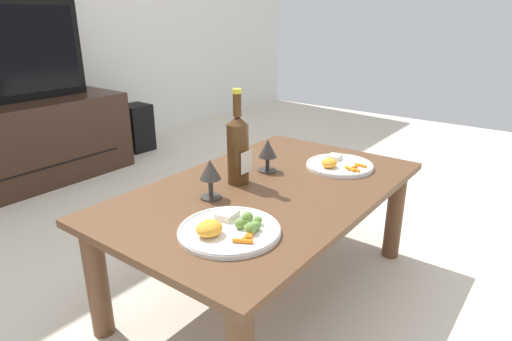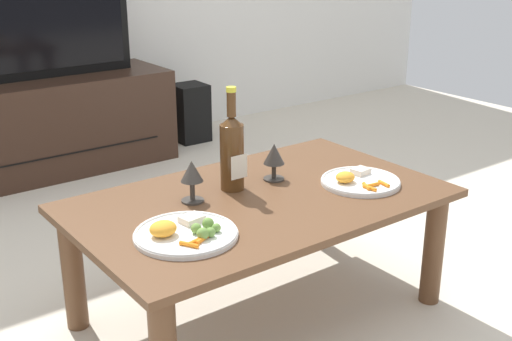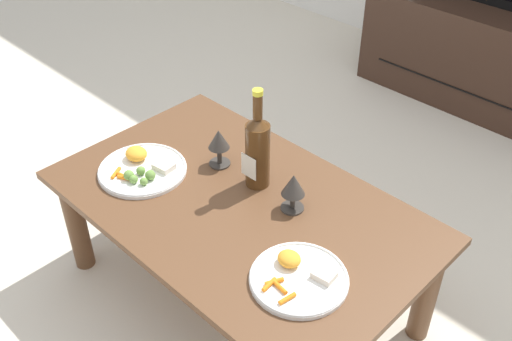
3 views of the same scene
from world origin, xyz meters
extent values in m
plane|color=beige|center=(0.00, 0.00, 0.00)|extent=(6.40, 6.40, 0.00)
cube|color=brown|center=(0.00, 0.00, 0.41)|extent=(1.18, 0.72, 0.03)
cylinder|color=brown|center=(0.52, -0.29, 0.20)|extent=(0.07, 0.07, 0.40)
cylinder|color=brown|center=(-0.52, 0.29, 0.20)|extent=(0.07, 0.07, 0.40)
cylinder|color=brown|center=(0.52, 0.29, 0.20)|extent=(0.07, 0.07, 0.40)
cube|color=#382319|center=(-0.03, 1.83, 0.25)|extent=(1.30, 0.49, 0.51)
cube|color=black|center=(-0.03, 1.59, 0.15)|extent=(1.04, 0.01, 0.01)
cube|color=black|center=(-0.03, 1.81, 0.80)|extent=(0.91, 0.01, 0.49)
cube|color=black|center=(0.86, 1.84, 0.18)|extent=(0.20, 0.20, 0.35)
cylinder|color=#4C2D14|center=(-0.03, 0.11, 0.53)|extent=(0.08, 0.08, 0.22)
cone|color=#4C2D14|center=(-0.03, 0.11, 0.66)|extent=(0.08, 0.08, 0.03)
cylinder|color=#4C2D14|center=(-0.03, 0.11, 0.71)|extent=(0.03, 0.03, 0.08)
cylinder|color=yellow|center=(-0.03, 0.11, 0.76)|extent=(0.03, 0.03, 0.02)
cube|color=silver|center=(-0.03, 0.07, 0.51)|extent=(0.06, 0.00, 0.08)
cylinder|color=#38332D|center=(-0.19, 0.10, 0.43)|extent=(0.07, 0.07, 0.01)
cylinder|color=#38332D|center=(-0.19, 0.10, 0.46)|extent=(0.02, 0.02, 0.06)
cone|color=#38332D|center=(-0.19, 0.10, 0.53)|extent=(0.07, 0.07, 0.07)
cylinder|color=#38332D|center=(0.13, 0.10, 0.43)|extent=(0.07, 0.07, 0.01)
cylinder|color=#38332D|center=(0.13, 0.10, 0.46)|extent=(0.02, 0.02, 0.05)
cone|color=#38332D|center=(0.13, 0.10, 0.52)|extent=(0.07, 0.07, 0.07)
cylinder|color=white|center=(-0.34, -0.11, 0.43)|extent=(0.29, 0.29, 0.01)
torus|color=white|center=(-0.34, -0.11, 0.44)|extent=(0.29, 0.29, 0.01)
ellipsoid|color=orange|center=(-0.40, -0.09, 0.46)|extent=(0.08, 0.07, 0.04)
cube|color=beige|center=(-0.29, -0.06, 0.45)|extent=(0.07, 0.06, 0.02)
cylinder|color=orange|center=(-0.38, -0.19, 0.44)|extent=(0.04, 0.05, 0.01)
cylinder|color=orange|center=(-0.35, -0.18, 0.44)|extent=(0.06, 0.02, 0.01)
cylinder|color=orange|center=(-0.33, -0.18, 0.44)|extent=(0.05, 0.03, 0.01)
sphere|color=olive|center=(-0.27, -0.16, 0.45)|extent=(0.03, 0.03, 0.03)
sphere|color=olive|center=(-0.30, -0.17, 0.45)|extent=(0.03, 0.03, 0.03)
sphere|color=olive|center=(-0.32, -0.17, 0.45)|extent=(0.03, 0.03, 0.03)
sphere|color=olive|center=(-0.32, -0.13, 0.45)|extent=(0.03, 0.03, 0.03)
sphere|color=olive|center=(-0.28, -0.13, 0.45)|extent=(0.03, 0.03, 0.03)
cylinder|color=white|center=(0.34, -0.11, 0.43)|extent=(0.26, 0.26, 0.01)
torus|color=white|center=(0.34, -0.11, 0.44)|extent=(0.26, 0.26, 0.01)
ellipsoid|color=orange|center=(0.29, -0.09, 0.45)|extent=(0.07, 0.06, 0.04)
cube|color=beige|center=(0.39, -0.06, 0.45)|extent=(0.06, 0.05, 0.02)
cylinder|color=orange|center=(0.31, -0.17, 0.44)|extent=(0.03, 0.05, 0.01)
cylinder|color=orange|center=(0.30, -0.19, 0.44)|extent=(0.02, 0.05, 0.01)
cylinder|color=orange|center=(0.33, -0.17, 0.44)|extent=(0.05, 0.02, 0.01)
cylinder|color=orange|center=(0.37, -0.19, 0.44)|extent=(0.02, 0.05, 0.01)
camera|label=1|loc=(-1.15, -0.81, 1.00)|focal=30.09mm
camera|label=2|loc=(-1.16, -1.53, 1.21)|focal=45.76mm
camera|label=3|loc=(1.01, -0.95, 1.60)|focal=41.55mm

